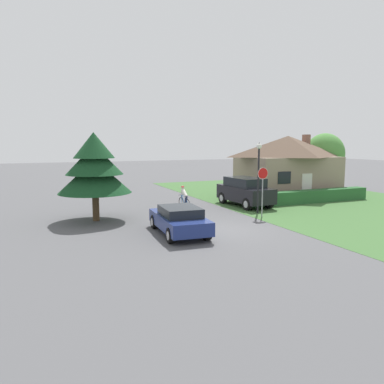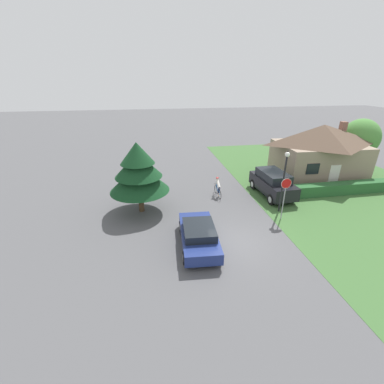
{
  "view_description": "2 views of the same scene",
  "coord_description": "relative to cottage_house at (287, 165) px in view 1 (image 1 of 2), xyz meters",
  "views": [
    {
      "loc": [
        -8.26,
        -16.19,
        4.35
      ],
      "look_at": [
        0.05,
        3.37,
        1.52
      ],
      "focal_mm": 35.0,
      "sensor_mm": 36.0,
      "label": 1
    },
    {
      "loc": [
        -4.36,
        -11.6,
        8.59
      ],
      "look_at": [
        -1.7,
        4.11,
        1.5
      ],
      "focal_mm": 24.0,
      "sensor_mm": 36.0,
      "label": 2
    }
  ],
  "objects": [
    {
      "name": "parked_suv_right",
      "position": [
        -5.88,
        -3.17,
        -1.51
      ],
      "size": [
        2.19,
        4.6,
        1.95
      ],
      "rotation": [
        0.0,
        0.0,
        1.62
      ],
      "color": "black",
      "rests_on": "ground"
    },
    {
      "name": "deciduous_tree_right",
      "position": [
        4.66,
        0.87,
        0.82
      ],
      "size": [
        3.42,
        3.42,
        5.14
      ],
      "color": "#4C3823",
      "rests_on": "ground"
    },
    {
      "name": "ground_plane",
      "position": [
        -10.92,
        -8.98,
        -2.52
      ],
      "size": [
        140.0,
        140.0,
        0.0
      ],
      "primitive_type": "plane",
      "color": "#515154"
    },
    {
      "name": "cyclist",
      "position": [
        -10.18,
        -2.68,
        -1.79
      ],
      "size": [
        0.44,
        1.83,
        1.52
      ],
      "rotation": [
        0.0,
        0.0,
        1.59
      ],
      "color": "black",
      "rests_on": "ground"
    },
    {
      "name": "cottage_house",
      "position": [
        0.0,
        0.0,
        0.0
      ],
      "size": [
        8.08,
        5.82,
        5.0
      ],
      "rotation": [
        0.0,
        0.0,
        -0.04
      ],
      "color": "gray",
      "rests_on": "ground"
    },
    {
      "name": "street_lamp",
      "position": [
        -6.59,
        -5.87,
        0.38
      ],
      "size": [
        0.33,
        0.33,
        4.34
      ],
      "color": "black",
      "rests_on": "ground"
    },
    {
      "name": "grass_verge_right",
      "position": [
        0.45,
        -4.98,
        -2.52
      ],
      "size": [
        16.0,
        36.0,
        0.01
      ],
      "primitive_type": "cube",
      "color": "#3D6633",
      "rests_on": "ground"
    },
    {
      "name": "hedge_row",
      "position": [
        -0.83,
        -3.86,
        -2.06
      ],
      "size": [
        9.96,
        0.9,
        0.92
      ],
      "primitive_type": "cube",
      "color": "#285B2D",
      "rests_on": "ground"
    },
    {
      "name": "conifer_tall_near",
      "position": [
        -16.09,
        -4.17,
        0.47
      ],
      "size": [
        4.01,
        4.01,
        4.9
      ],
      "color": "#4C3823",
      "rests_on": "ground"
    },
    {
      "name": "sedan_left_lane",
      "position": [
        -12.92,
        -8.89,
        -1.83
      ],
      "size": [
        2.18,
        4.5,
        1.34
      ],
      "rotation": [
        0.0,
        0.0,
        1.51
      ],
      "color": "navy",
      "rests_on": "ground"
    },
    {
      "name": "stop_sign",
      "position": [
        -6.98,
        -6.93,
        -0.5
      ],
      "size": [
        0.68,
        0.07,
        2.9
      ],
      "rotation": [
        0.0,
        0.0,
        3.11
      ],
      "color": "gray",
      "rests_on": "ground"
    }
  ]
}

